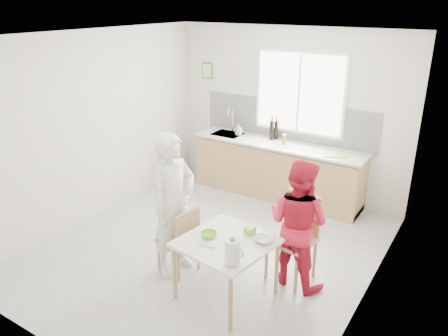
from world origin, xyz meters
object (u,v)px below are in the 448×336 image
(bowl_green, at_px, (209,235))
(milk_jug, at_px, (233,251))
(person_white, at_px, (174,205))
(chair_left, at_px, (182,238))
(chair_far, at_px, (296,233))
(dining_table, at_px, (226,247))
(wine_bottle_b, at_px, (276,130))
(person_red, at_px, (298,223))
(bowl_white, at_px, (263,240))
(wine_bottle_a, at_px, (272,130))

(bowl_green, bearing_deg, milk_jug, -31.85)
(bowl_green, bearing_deg, person_white, 166.97)
(chair_left, bearing_deg, chair_far, 128.60)
(dining_table, relative_size, wine_bottle_b, 3.38)
(person_white, relative_size, milk_jug, 6.50)
(person_red, bearing_deg, bowl_white, 75.35)
(chair_left, bearing_deg, person_white, -90.00)
(dining_table, height_order, wine_bottle_a, wine_bottle_a)
(chair_left, distance_m, person_white, 0.41)
(dining_table, relative_size, person_white, 0.59)
(person_red, xyz_separation_m, wine_bottle_b, (-1.36, 2.19, 0.32))
(bowl_green, bearing_deg, chair_left, 165.92)
(milk_jug, bearing_deg, wine_bottle_b, 117.60)
(chair_far, xyz_separation_m, milk_jug, (-0.18, -1.09, 0.27))
(person_white, height_order, bowl_white, person_white)
(bowl_white, bearing_deg, dining_table, -148.40)
(chair_far, bearing_deg, person_red, -52.56)
(person_red, distance_m, wine_bottle_b, 2.59)
(chair_left, bearing_deg, wine_bottle_a, -167.35)
(dining_table, bearing_deg, chair_far, 58.86)
(chair_far, xyz_separation_m, wine_bottle_a, (-1.35, 2.02, 0.52))
(person_red, xyz_separation_m, bowl_green, (-0.73, -0.68, -0.04))
(person_red, xyz_separation_m, milk_jug, (-0.24, -0.98, 0.08))
(person_white, bearing_deg, bowl_white, -77.11)
(person_red, height_order, wine_bottle_b, person_red)
(chair_left, distance_m, chair_far, 1.33)
(chair_far, relative_size, person_white, 0.59)
(chair_far, xyz_separation_m, person_white, (-1.25, -0.66, 0.30))
(bowl_white, bearing_deg, person_white, -175.31)
(bowl_white, bearing_deg, chair_far, 76.84)
(person_white, height_order, wine_bottle_a, person_white)
(chair_left, xyz_separation_m, bowl_white, (1.01, 0.11, 0.25))
(person_red, relative_size, bowl_green, 8.75)
(chair_left, bearing_deg, bowl_green, 84.13)
(dining_table, xyz_separation_m, chair_far, (0.46, 0.77, -0.06))
(dining_table, bearing_deg, person_white, 171.80)
(bowl_green, relative_size, wine_bottle_a, 0.54)
(dining_table, bearing_deg, chair_left, 171.80)
(person_white, bearing_deg, milk_jug, -104.06)
(chair_left, bearing_deg, wine_bottle_b, -168.55)
(wine_bottle_a, bearing_deg, bowl_green, -76.33)
(dining_table, xyz_separation_m, chair_left, (-0.68, 0.10, -0.15))
(bowl_green, relative_size, milk_jug, 0.65)
(chair_far, distance_m, bowl_white, 0.60)
(chair_left, xyz_separation_m, milk_jug, (0.96, -0.42, 0.37))
(chair_far, bearing_deg, dining_table, -112.94)
(dining_table, xyz_separation_m, bowl_white, (0.33, 0.20, 0.10))
(person_white, bearing_deg, bowl_green, -94.83)
(wine_bottle_a, bearing_deg, person_white, -87.77)
(person_red, height_order, milk_jug, person_red)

